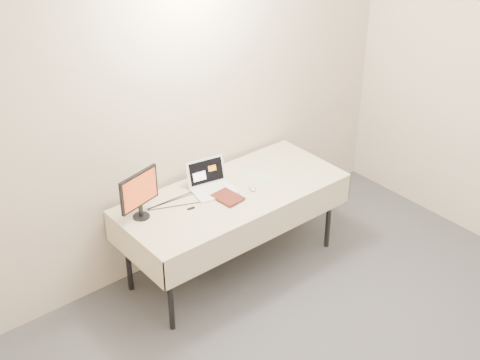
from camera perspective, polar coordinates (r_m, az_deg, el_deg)
back_wall at (r=5.31m, az=-3.77°, el=6.61°), size 4.00×0.10×2.70m
table at (r=5.31m, az=-0.63°, el=-1.60°), size 1.86×0.81×0.74m
laptop at (r=5.29m, az=-2.51°, el=-0.26°), size 0.37×0.35×0.22m
monitor at (r=4.91m, az=-8.60°, el=-1.01°), size 0.36×0.15×0.37m
book at (r=5.08m, az=-1.77°, el=-0.88°), size 0.17×0.04×0.23m
alarm_clock at (r=5.37m, az=-2.91°, el=-0.18°), size 0.11×0.07×0.04m
clicker at (r=5.30m, az=1.06°, el=-0.68°), size 0.08×0.11×0.02m
paper_form at (r=5.49m, az=1.68°, el=0.35°), size 0.16×0.29×0.00m
usb_dongle at (r=5.08m, az=-4.20°, el=-2.43°), size 0.06×0.03×0.01m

